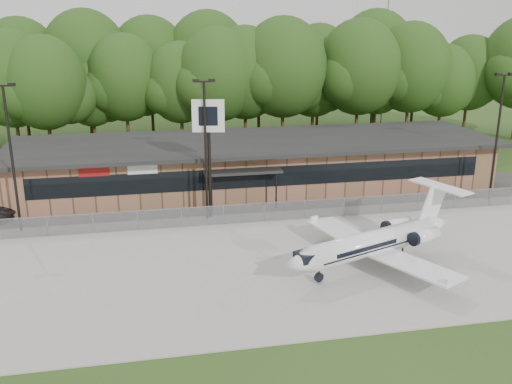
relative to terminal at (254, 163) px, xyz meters
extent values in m
plane|color=#2C4318|center=(0.00, -23.94, -2.18)|extent=(160.00, 160.00, 0.00)
cube|color=#9E9B93|center=(0.00, -15.94, -2.14)|extent=(64.00, 18.00, 0.08)
cube|color=#383835|center=(0.00, -4.44, -2.15)|extent=(50.00, 9.00, 0.06)
cube|color=#925E49|center=(0.00, 0.06, -0.18)|extent=(40.00, 10.00, 4.00)
cube|color=black|center=(0.00, -4.96, 0.12)|extent=(36.00, 0.08, 1.60)
cube|color=black|center=(0.00, -0.44, 1.97)|extent=(41.00, 11.50, 0.30)
cube|color=black|center=(-2.00, -5.54, 0.82)|extent=(6.00, 1.60, 0.20)
cube|color=maroon|center=(-13.00, -4.99, 1.22)|extent=(2.20, 0.06, 0.70)
cube|color=silver|center=(-9.50, -4.99, 1.22)|extent=(2.20, 0.06, 0.70)
cube|color=gray|center=(0.00, -8.94, -1.43)|extent=(46.00, 0.03, 1.50)
cube|color=gray|center=(0.00, -8.94, -0.68)|extent=(46.00, 0.04, 0.04)
cylinder|color=gray|center=(22.00, 24.06, 10.32)|extent=(0.20, 0.20, 25.00)
cylinder|color=black|center=(-18.00, -7.44, 2.82)|extent=(0.18, 0.18, 10.00)
cube|color=black|center=(-18.00, -7.44, 7.87)|extent=(1.20, 0.12, 0.12)
cube|color=black|center=(-17.45, -7.44, 7.94)|extent=(0.45, 0.30, 0.22)
cylinder|color=black|center=(-5.00, -7.44, 2.82)|extent=(0.18, 0.18, 10.00)
cube|color=black|center=(-5.00, -7.44, 7.87)|extent=(1.20, 0.12, 0.12)
cube|color=black|center=(-5.55, -7.44, 7.94)|extent=(0.45, 0.30, 0.22)
cube|color=black|center=(-4.45, -7.44, 7.94)|extent=(0.45, 0.30, 0.22)
cylinder|color=black|center=(18.00, -7.44, 2.82)|extent=(0.18, 0.18, 10.00)
cube|color=black|center=(18.00, -7.44, 7.87)|extent=(1.20, 0.12, 0.12)
cube|color=black|center=(17.45, -7.44, 7.94)|extent=(0.45, 0.30, 0.22)
cube|color=black|center=(18.55, -7.44, 7.94)|extent=(0.45, 0.30, 0.22)
cylinder|color=white|center=(3.43, -17.90, -0.64)|extent=(8.96, 4.58, 1.45)
cone|color=white|center=(-1.64, -19.83, -0.64)|extent=(2.21, 2.00, 1.45)
cone|color=white|center=(8.58, -15.93, -0.50)|extent=(2.37, 2.06, 1.45)
cube|color=white|center=(4.92, -20.52, -1.05)|extent=(3.80, 5.78, 0.11)
cube|color=white|center=(2.79, -14.95, -1.05)|extent=(3.80, 5.78, 0.11)
cylinder|color=white|center=(6.87, -17.79, -0.50)|extent=(2.15, 1.47, 0.81)
cylinder|color=white|center=(6.07, -15.68, -0.50)|extent=(2.15, 1.47, 0.81)
cube|color=white|center=(8.16, -16.09, 0.81)|extent=(2.12, 0.91, 2.72)
cube|color=white|center=(8.67, -15.90, 1.94)|extent=(2.58, 4.30, 0.09)
cube|color=black|center=(-1.04, -19.61, -0.39)|extent=(1.23, 1.34, 0.45)
cube|color=black|center=(4.95, -17.32, -1.86)|extent=(1.45, 2.28, 0.63)
cylinder|color=black|center=(-0.12, -19.25, -1.86)|extent=(0.70, 0.70, 0.20)
cylinder|color=black|center=(-4.72, -7.14, 2.00)|extent=(0.29, 0.29, 8.35)
cube|color=silver|center=(-4.72, -7.14, 5.44)|extent=(2.30, 0.71, 2.30)
cube|color=black|center=(-4.75, -7.27, 5.44)|extent=(1.34, 0.31, 1.36)
camera|label=1|loc=(-9.21, -46.97, 12.10)|focal=40.00mm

